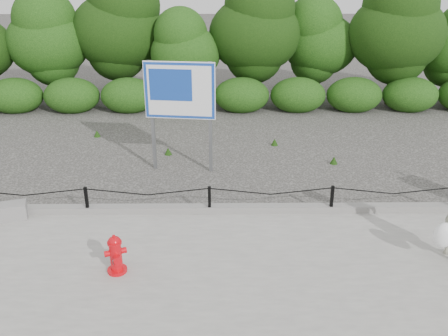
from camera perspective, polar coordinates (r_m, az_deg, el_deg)
ground at (r=9.86m, az=-1.73°, el=-5.82°), size 90.00×90.00×0.00m
sidewalk at (r=8.14m, az=-1.98°, el=-12.40°), size 14.00×4.00×0.08m
curb at (r=9.83m, az=-1.73°, el=-4.91°), size 14.00×0.22×0.14m
chain_barrier at (r=9.64m, az=-1.76°, el=-3.45°), size 10.06×0.06×0.60m
treeline at (r=17.74m, az=-0.37°, el=15.82°), size 20.00×3.76×4.63m
fire_hydrant at (r=8.09m, az=-12.89°, el=-10.14°), size 0.42×0.42×0.69m
concrete_block at (r=10.48m, az=-25.37°, el=-4.88°), size 1.07×0.64×0.32m
advertising_sign at (r=11.44m, az=-5.36°, el=8.67°), size 1.70×0.34×2.74m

